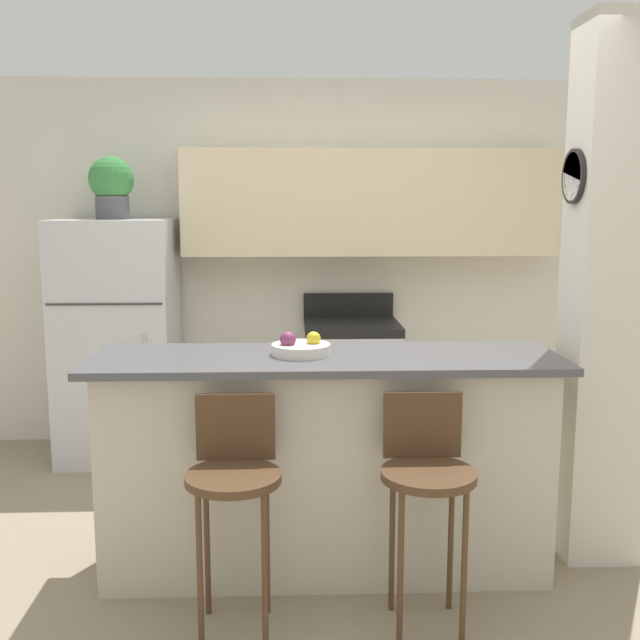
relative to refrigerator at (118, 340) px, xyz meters
The scene contains 11 objects.
ground_plane 2.24m from the refrigerator, 51.02° to the right, with size 14.00×14.00×0.00m, color gray.
wall_back 1.64m from the refrigerator, 11.92° to the left, with size 5.60×0.38×2.55m.
pillar_right 3.09m from the refrigerator, 29.89° to the right, with size 0.38×0.32×2.55m.
counter_bar 2.11m from the refrigerator, 51.02° to the right, with size 2.14×0.64×1.03m.
refrigerator is the anchor object (origin of this frame).
stove_range 1.60m from the refrigerator, ahead, with size 0.64×0.63×1.07m.
bar_stool_left 2.30m from the refrigerator, 66.13° to the right, with size 0.38×0.38×0.94m.
bar_stool_right 2.70m from the refrigerator, 50.93° to the right, with size 0.38×0.38×0.94m.
potted_plant_on_fridge 1.02m from the refrigerator, 118.95° to the left, with size 0.29×0.29×0.40m.
fruit_bowl 2.02m from the refrigerator, 53.21° to the right, with size 0.27×0.27×0.11m.
trash_bin 0.88m from the refrigerator, 20.93° to the right, with size 0.28×0.28×0.38m.
Camera 1 is at (-0.15, -3.33, 1.73)m, focal length 42.00 mm.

